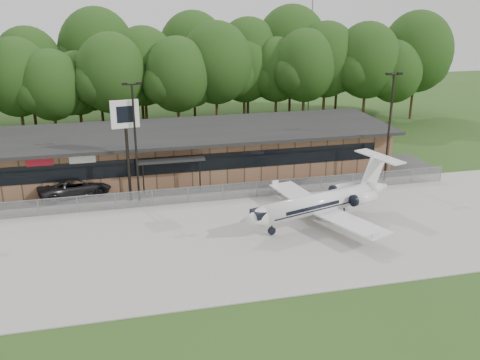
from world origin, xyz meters
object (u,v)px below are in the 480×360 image
object	(u,v)px
business_jet	(322,203)
pole_sign	(126,125)
terminal	(185,150)
suv	(75,186)

from	to	relation	value
business_jet	pole_sign	world-z (taller)	pole_sign
business_jet	pole_sign	distance (m)	17.13
terminal	pole_sign	bearing A→B (deg)	-128.56
business_jet	pole_sign	size ratio (longest dim) A/B	1.59
suv	pole_sign	xyz separation A→B (m)	(4.65, -2.46, 5.82)
terminal	business_jet	world-z (taller)	business_jet
suv	pole_sign	bearing A→B (deg)	-134.96
suv	pole_sign	size ratio (longest dim) A/B	0.72
terminal	pole_sign	world-z (taller)	pole_sign
business_jet	terminal	bearing A→B (deg)	102.47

